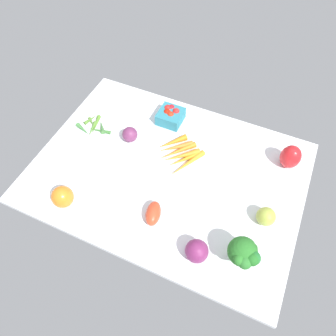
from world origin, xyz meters
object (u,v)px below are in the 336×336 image
(berry_basket, at_px, (171,115))
(carrot_bunch, at_px, (180,153))
(red_onion_near_basket, at_px, (197,251))
(red_onion_center, at_px, (130,134))
(roma_tomato, at_px, (153,213))
(broccoli_head, at_px, (244,254))
(bell_pepper_red, at_px, (290,157))
(heirloom_tomato_green, at_px, (266,216))
(okra_pile, at_px, (94,127))
(bell_pepper_orange, at_px, (63,197))

(berry_basket, xyz_separation_m, carrot_bunch, (0.11, -0.16, -0.02))
(red_onion_near_basket, height_order, berry_basket, red_onion_near_basket)
(red_onion_center, xyz_separation_m, roma_tomato, (0.25, -0.29, -0.01))
(broccoli_head, relative_size, roma_tomato, 1.34)
(red_onion_center, bearing_deg, red_onion_near_basket, -39.20)
(red_onion_near_basket, height_order, bell_pepper_red, bell_pepper_red)
(heirloom_tomato_green, bearing_deg, okra_pile, 170.53)
(heirloom_tomato_green, bearing_deg, berry_basket, 148.29)
(bell_pepper_red, bearing_deg, heirloom_tomato_green, -94.30)
(red_onion_near_basket, height_order, red_onion_center, red_onion_near_basket)
(red_onion_center, xyz_separation_m, carrot_bunch, (0.22, 0.01, -0.02))
(bell_pepper_red, bearing_deg, carrot_bunch, -162.26)
(red_onion_near_basket, height_order, carrot_bunch, red_onion_near_basket)
(broccoli_head, height_order, roma_tomato, broccoli_head)
(roma_tomato, relative_size, carrot_bunch, 0.43)
(berry_basket, relative_size, carrot_bunch, 0.47)
(bell_pepper_orange, bearing_deg, berry_basket, 71.01)
(bell_pepper_red, relative_size, bell_pepper_orange, 1.25)
(broccoli_head, distance_m, heirloom_tomato_green, 0.19)
(berry_basket, xyz_separation_m, heirloom_tomato_green, (0.50, -0.31, 0.00))
(roma_tomato, bearing_deg, okra_pile, -137.71)
(bell_pepper_red, bearing_deg, red_onion_near_basket, -111.47)
(bell_pepper_orange, bearing_deg, roma_tomato, 14.12)
(red_onion_near_basket, distance_m, okra_pile, 0.71)
(red_onion_near_basket, relative_size, broccoli_head, 0.62)
(red_onion_near_basket, bearing_deg, red_onion_center, 140.80)
(red_onion_center, xyz_separation_m, okra_pile, (-0.18, -0.01, -0.02))
(okra_pile, xyz_separation_m, bell_pepper_orange, (0.10, -0.36, 0.03))
(berry_basket, xyz_separation_m, broccoli_head, (0.47, -0.49, 0.05))
(red_onion_center, distance_m, roma_tomato, 0.38)
(berry_basket, bearing_deg, carrot_bunch, -55.08)
(red_onion_center, height_order, bell_pepper_red, bell_pepper_red)
(okra_pile, bearing_deg, red_onion_near_basket, -29.60)
(heirloom_tomato_green, xyz_separation_m, roma_tomato, (-0.36, -0.15, -0.01))
(red_onion_center, relative_size, heirloom_tomato_green, 0.95)
(berry_basket, xyz_separation_m, bell_pepper_orange, (-0.18, -0.54, 0.01))
(red_onion_near_basket, height_order, roma_tomato, red_onion_near_basket)
(berry_basket, xyz_separation_m, okra_pile, (-0.29, -0.18, -0.02))
(red_onion_center, relative_size, okra_pile, 0.41)
(berry_basket, distance_m, bell_pepper_orange, 0.57)
(okra_pile, height_order, carrot_bunch, carrot_bunch)
(roma_tomato, relative_size, bell_pepper_orange, 1.13)
(broccoli_head, xyz_separation_m, bell_pepper_red, (0.06, 0.46, -0.03))
(heirloom_tomato_green, relative_size, roma_tomato, 0.71)
(broccoli_head, xyz_separation_m, carrot_bunch, (-0.35, 0.33, -0.07))
(red_onion_center, xyz_separation_m, heirloom_tomato_green, (0.61, -0.14, 0.00))
(heirloom_tomato_green, relative_size, okra_pile, 0.43)
(berry_basket, xyz_separation_m, bell_pepper_red, (0.52, -0.03, 0.02))
(bell_pepper_red, distance_m, bell_pepper_orange, 0.87)
(roma_tomato, height_order, okra_pile, roma_tomato)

